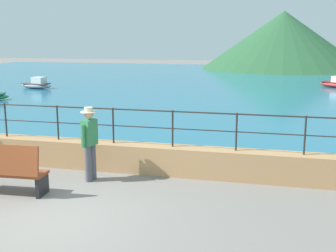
# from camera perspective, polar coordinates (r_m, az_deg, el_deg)

# --- Properties ---
(ground_plane) EXTENTS (120.00, 120.00, 0.00)m
(ground_plane) POSITION_cam_1_polar(r_m,az_deg,el_deg) (8.26, -15.43, -12.16)
(ground_plane) COLOR slate
(promenade_wall) EXTENTS (20.00, 0.56, 0.70)m
(promenade_wall) POSITION_cam_1_polar(r_m,az_deg,el_deg) (10.87, -7.29, -4.06)
(promenade_wall) COLOR tan
(promenade_wall) RESTS_ON ground
(railing) EXTENTS (18.44, 0.04, 0.90)m
(railing) POSITION_cam_1_polar(r_m,az_deg,el_deg) (10.65, -7.43, 0.94)
(railing) COLOR #282623
(railing) RESTS_ON promenade_wall
(lake_water) EXTENTS (64.00, 44.32, 0.06)m
(lake_water) POSITION_cam_1_polar(r_m,az_deg,el_deg) (32.77, 7.20, 5.87)
(lake_water) COLOR #236B89
(lake_water) RESTS_ON ground
(hill_main) EXTENTS (17.95, 17.95, 6.29)m
(hill_main) POSITION_cam_1_polar(r_m,az_deg,el_deg) (48.89, 15.26, 11.09)
(hill_main) COLOR #285633
(hill_main) RESTS_ON ground
(bench_main) EXTENTS (1.73, 0.66, 1.13)m
(bench_main) POSITION_cam_1_polar(r_m,az_deg,el_deg) (9.67, -21.18, -5.48)
(bench_main) COLOR brown
(bench_main) RESTS_ON ground
(person_walking) EXTENTS (0.38, 0.56, 1.75)m
(person_walking) POSITION_cam_1_polar(r_m,az_deg,el_deg) (9.97, -10.52, -1.87)
(person_walking) COLOR #4C4C56
(person_walking) RESTS_ON ground
(boat_0) EXTENTS (2.41, 1.23, 0.76)m
(boat_0) POSITION_cam_1_polar(r_m,az_deg,el_deg) (29.42, -17.30, 5.37)
(boat_0) COLOR gray
(boat_0) RESTS_ON lake_water
(boat_2) EXTENTS (2.30, 2.22, 0.76)m
(boat_2) POSITION_cam_1_polar(r_m,az_deg,el_deg) (30.96, 21.72, 5.36)
(boat_2) COLOR red
(boat_2) RESTS_ON lake_water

